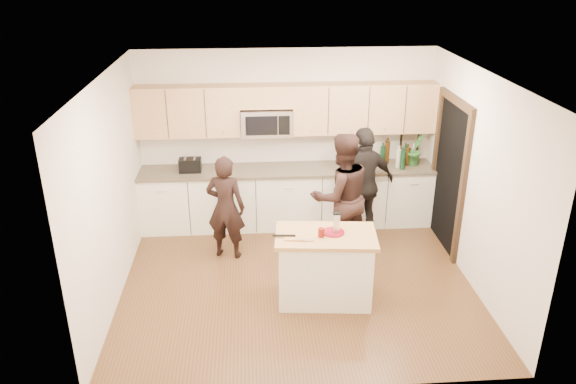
{
  "coord_description": "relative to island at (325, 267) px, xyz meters",
  "views": [
    {
      "loc": [
        -0.58,
        -6.3,
        4.0
      ],
      "look_at": [
        -0.09,
        0.35,
        1.12
      ],
      "focal_mm": 35.0,
      "sensor_mm": 36.0,
      "label": 1
    }
  ],
  "objects": [
    {
      "name": "island",
      "position": [
        0.0,
        0.0,
        0.0
      ],
      "size": [
        1.26,
        0.81,
        0.9
      ],
      "rotation": [
        0.0,
        0.0,
        -0.09
      ],
      "color": "white",
      "rests_on": "ground"
    },
    {
      "name": "dish_towel",
      "position": [
        -1.25,
        1.93,
        0.35
      ],
      "size": [
        0.34,
        0.6,
        0.48
      ],
      "color": "white",
      "rests_on": "ground"
    },
    {
      "name": "bottle_cluster",
      "position": [
        1.4,
        2.14,
        0.66
      ],
      "size": [
        0.57,
        0.39,
        0.4
      ],
      "color": "black",
      "rests_on": "back_cabinetry"
    },
    {
      "name": "woman_right",
      "position": [
        0.77,
        1.56,
        0.41
      ],
      "size": [
        1.1,
        0.79,
        1.73
      ],
      "primitive_type": "imported",
      "rotation": [
        0.0,
        0.0,
        3.55
      ],
      "color": "black",
      "rests_on": "ground"
    },
    {
      "name": "microwave",
      "position": [
        -0.61,
        2.23,
        1.2
      ],
      "size": [
        0.76,
        0.41,
        0.4
      ],
      "color": "silver",
      "rests_on": "ground"
    },
    {
      "name": "tongs",
      "position": [
        -0.5,
        -0.04,
        0.47
      ],
      "size": [
        0.27,
        0.05,
        0.02
      ],
      "primitive_type": "cube",
      "rotation": [
        0.0,
        0.0,
        -0.09
      ],
      "color": "black",
      "rests_on": "cutting_board"
    },
    {
      "name": "framed_picture",
      "position": [
        1.65,
        2.42,
        0.83
      ],
      "size": [
        0.3,
        0.03,
        0.38
      ],
      "color": "black",
      "rests_on": "ground"
    },
    {
      "name": "upper_cabinetry",
      "position": [
        -0.27,
        2.27,
        1.39
      ],
      "size": [
        4.5,
        0.33,
        0.75
      ],
      "color": "tan",
      "rests_on": "ground"
    },
    {
      "name": "floor",
      "position": [
        -0.3,
        0.43,
        -0.45
      ],
      "size": [
        4.5,
        4.5,
        0.0
      ],
      "primitive_type": "plane",
      "color": "brown",
      "rests_on": "ground"
    },
    {
      "name": "doorway",
      "position": [
        1.93,
        1.33,
        0.7
      ],
      "size": [
        0.06,
        1.25,
        2.2
      ],
      "color": "black",
      "rests_on": "ground"
    },
    {
      "name": "knife",
      "position": [
        -0.26,
        -0.16,
        0.47
      ],
      "size": [
        0.2,
        0.04,
        0.01
      ],
      "primitive_type": "cube",
      "rotation": [
        0.0,
        0.0,
        -0.09
      ],
      "color": "silver",
      "rests_on": "cutting_board"
    },
    {
      "name": "red_plate",
      "position": [
        0.09,
        0.03,
        0.45
      ],
      "size": [
        0.26,
        0.26,
        0.02
      ],
      "primitive_type": "cylinder",
      "color": "maroon",
      "rests_on": "island"
    },
    {
      "name": "back_cabinetry",
      "position": [
        -0.3,
        2.12,
        0.02
      ],
      "size": [
        4.5,
        0.66,
        0.94
      ],
      "color": "white",
      "rests_on": "ground"
    },
    {
      "name": "orchid",
      "position": [
        1.67,
        2.15,
        0.73
      ],
      "size": [
        0.33,
        0.34,
        0.48
      ],
      "primitive_type": "imported",
      "rotation": [
        0.0,
        0.0,
        0.87
      ],
      "color": "#306D2B",
      "rests_on": "back_cabinetry"
    },
    {
      "name": "drink_glass",
      "position": [
        -0.07,
        -0.05,
        0.5
      ],
      "size": [
        0.08,
        0.08,
        0.11
      ],
      "primitive_type": "cylinder",
      "color": "#67140B",
      "rests_on": "island"
    },
    {
      "name": "room_shell",
      "position": [
        -0.3,
        0.43,
        1.28
      ],
      "size": [
        4.52,
        4.02,
        2.71
      ],
      "color": "beige",
      "rests_on": "ground"
    },
    {
      "name": "toaster",
      "position": [
        -1.77,
        2.1,
        0.59
      ],
      "size": [
        0.33,
        0.2,
        0.21
      ],
      "color": "black",
      "rests_on": "back_cabinetry"
    },
    {
      "name": "box_grater",
      "position": [
        0.13,
        0.03,
        0.59
      ],
      "size": [
        0.09,
        0.07,
        0.25
      ],
      "color": "silver",
      "rests_on": "red_plate"
    },
    {
      "name": "cutting_board",
      "position": [
        -0.38,
        -0.06,
        0.45
      ],
      "size": [
        0.26,
        0.2,
        0.02
      ],
      "primitive_type": "cube",
      "rotation": [
        0.0,
        0.0,
        -0.09
      ],
      "color": "tan",
      "rests_on": "island"
    },
    {
      "name": "woman_left",
      "position": [
        -1.23,
        1.18,
        0.29
      ],
      "size": [
        0.62,
        0.49,
        1.5
      ],
      "primitive_type": "imported",
      "rotation": [
        0.0,
        0.0,
        2.88
      ],
      "color": "black",
      "rests_on": "ground"
    },
    {
      "name": "woman_center",
      "position": [
        0.35,
        1.08,
        0.45
      ],
      "size": [
        1.03,
        0.9,
        1.81
      ],
      "primitive_type": "imported",
      "rotation": [
        0.0,
        0.0,
        3.42
      ],
      "color": "black",
      "rests_on": "ground"
    }
  ]
}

